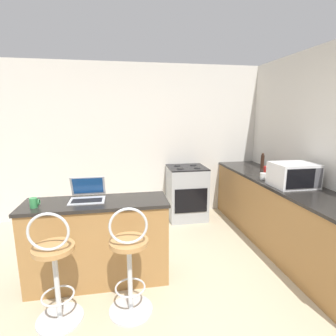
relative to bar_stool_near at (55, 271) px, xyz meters
name	(u,v)px	position (x,y,z in m)	size (l,w,h in m)	color
ground_plane	(161,326)	(0.87, -0.21, -0.49)	(20.00, 20.00, 0.00)	#BCAD8E
wall_back	(138,142)	(0.87, 2.44, 0.81)	(12.00, 0.06, 2.60)	silver
breakfast_bar	(99,242)	(0.31, 0.54, -0.04)	(1.46, 0.48, 0.90)	#9E703D
counter_right	(284,216)	(2.68, 0.85, -0.04)	(0.67, 3.14, 0.90)	#9E703D
bar_stool_near	(55,271)	(0.00, 0.00, 0.00)	(0.40, 0.40, 1.04)	silver
bar_stool_far	(129,263)	(0.62, 0.00, 0.00)	(0.40, 0.40, 1.04)	silver
laptop	(88,194)	(0.22, 0.62, 0.47)	(0.35, 0.30, 0.23)	#B7BABF
microwave	(294,175)	(2.64, 0.69, 0.56)	(0.51, 0.40, 0.29)	silver
stove_range	(187,193)	(1.65, 2.08, -0.04)	(0.63, 0.61, 0.91)	#9EA3A8
mug_green	(34,203)	(-0.26, 0.45, 0.46)	(0.09, 0.07, 0.09)	#338447
mug_white	(263,176)	(2.48, 1.09, 0.45)	(0.10, 0.08, 0.09)	white
pepper_mill	(262,161)	(2.81, 1.72, 0.53)	(0.06, 0.06, 0.26)	#331E14
mug_red	(266,170)	(2.73, 1.44, 0.46)	(0.10, 0.08, 0.10)	red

